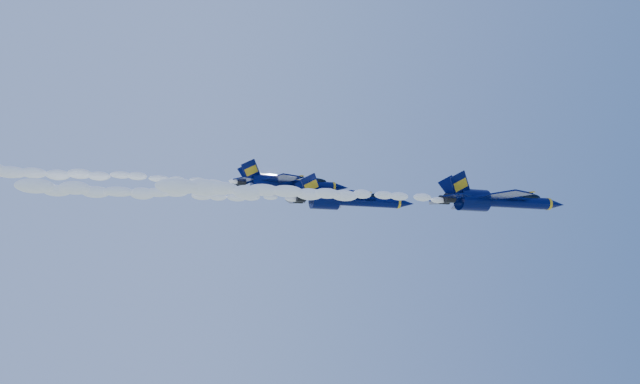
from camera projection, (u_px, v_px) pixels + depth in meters
name	position (u px, v px, depth m)	size (l,w,h in m)	color
jet_lead	(497.00, 201.00, 79.82)	(18.13, 14.87, 6.74)	#020838
smoke_trail_jet_lead	(312.00, 193.00, 72.37)	(34.03, 1.87, 1.69)	white
jet_second	(348.00, 200.00, 85.22)	(17.43, 14.30, 6.48)	#020838
smoke_trail_jet_second	(165.00, 193.00, 77.86)	(34.03, 1.80, 1.62)	white
jet_third	(287.00, 184.00, 86.62)	(16.15, 13.24, 6.00)	#020838
smoke_trail_jet_third	(105.00, 176.00, 79.43)	(34.03, 1.67, 1.50)	white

